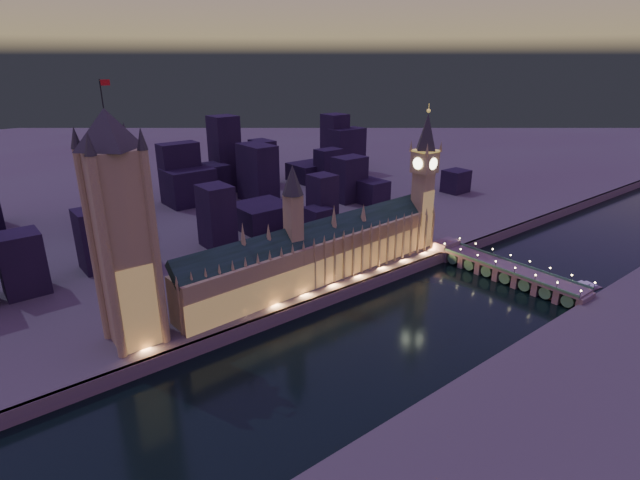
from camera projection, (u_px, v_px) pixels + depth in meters
ground_plane at (374, 332)px, 278.86m from camera, size 2000.00×2000.00×0.00m
north_bank at (98, 169)px, 658.85m from camera, size 2000.00×960.00×8.00m
embankment_wall at (328, 300)px, 307.54m from camera, size 2000.00×2.50×8.00m
palace_of_westminster at (319, 253)px, 320.29m from camera, size 202.00×29.88×78.00m
victoria_tower at (120, 222)px, 235.11m from camera, size 31.68×31.68×128.03m
elizabeth_tower at (424, 170)px, 363.94m from camera, size 18.00×18.00×105.90m
westminster_bridge at (502, 270)px, 344.09m from camera, size 18.99×113.00×15.90m
river_boat at (573, 290)px, 326.03m from camera, size 46.56×19.62×4.50m
city_backdrop at (211, 184)px, 465.47m from camera, size 468.79×215.63×84.46m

